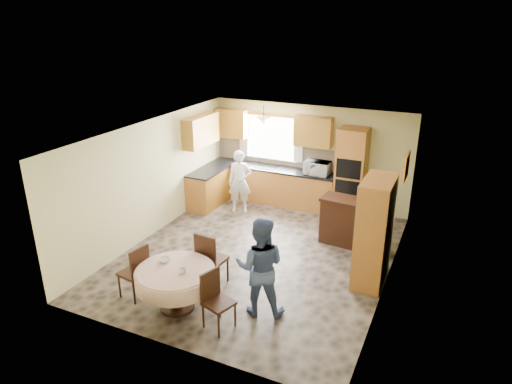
{
  "coord_description": "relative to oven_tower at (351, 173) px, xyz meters",
  "views": [
    {
      "loc": [
        3.33,
        -7.36,
        4.5
      ],
      "look_at": [
        -0.19,
        0.3,
        1.21
      ],
      "focal_mm": 32.0,
      "sensor_mm": 36.0,
      "label": 1
    }
  ],
  "objects": [
    {
      "name": "person_sink",
      "position": [
        -2.46,
        -0.89,
        -0.3
      ],
      "size": [
        0.65,
        0.55,
        1.52
      ],
      "primitive_type": "imported",
      "rotation": [
        0.0,
        0.0,
        0.4
      ],
      "color": "silver",
      "rests_on": "floor"
    },
    {
      "name": "cupboard",
      "position": [
        1.07,
        -2.7,
        -0.09
      ],
      "size": [
        0.51,
        1.02,
        1.94
      ],
      "primitive_type": "cube",
      "color": "orange",
      "rests_on": "floor"
    },
    {
      "name": "wall_cab_left",
      "position": [
        -3.2,
        0.15,
        0.85
      ],
      "size": [
        0.85,
        0.33,
        0.72
      ],
      "primitive_type": "cube",
      "color": "#BB802E",
      "rests_on": "wall_back"
    },
    {
      "name": "bowl_sideboard",
      "position": [
        0.18,
        -1.49,
        -0.1
      ],
      "size": [
        0.25,
        0.25,
        0.06
      ],
      "primitive_type": "imported",
      "rotation": [
        0.0,
        0.0,
        -0.04
      ],
      "color": "#B2B2B2",
      "rests_on": "sideboard"
    },
    {
      "name": "wall_cab_side",
      "position": [
        -3.48,
        -0.89,
        0.85
      ],
      "size": [
        0.33,
        1.2,
        0.72
      ],
      "primitive_type": "cube",
      "color": "#BB802E",
      "rests_on": "wall_left"
    },
    {
      "name": "wall_right",
      "position": [
        1.35,
        -2.69,
        0.19
      ],
      "size": [
        0.02,
        6.0,
        2.5
      ],
      "primitive_type": "cube",
      "color": "#CCC483",
      "rests_on": "floor"
    },
    {
      "name": "chair_left",
      "position": [
        -2.39,
        -4.88,
        -0.53
      ],
      "size": [
        0.48,
        0.48,
        0.97
      ],
      "rotation": [
        0.0,
        0.0,
        -1.74
      ],
      "color": "#34180E",
      "rests_on": "floor"
    },
    {
      "name": "backsplash",
      "position": [
        -2.0,
        0.3,
        0.12
      ],
      "size": [
        3.3,
        0.02,
        0.55
      ],
      "primitive_type": "cube",
      "color": "#C8AE8D",
      "rests_on": "wall_back"
    },
    {
      "name": "chair_back",
      "position": [
        -1.46,
        -4.06,
        -0.49
      ],
      "size": [
        0.48,
        0.48,
        1.03
      ],
      "rotation": [
        0.0,
        0.0,
        3.06
      ],
      "color": "#34180E",
      "rests_on": "floor"
    },
    {
      "name": "wall_cab_right",
      "position": [
        -1.0,
        0.15,
        0.85
      ],
      "size": [
        0.9,
        0.33,
        0.72
      ],
      "primitive_type": "cube",
      "color": "#BB802E",
      "rests_on": "wall_back"
    },
    {
      "name": "wall_front",
      "position": [
        -1.15,
        -5.69,
        0.19
      ],
      "size": [
        5.0,
        0.02,
        2.5
      ],
      "primitive_type": "cube",
      "color": "#CCC483",
      "rests_on": "floor"
    },
    {
      "name": "sideboard",
      "position": [
        0.42,
        -1.49,
        -0.59
      ],
      "size": [
        1.36,
        0.67,
        0.94
      ],
      "primitive_type": "cube",
      "rotation": [
        0.0,
        0.0,
        -0.1
      ],
      "color": "#34180E",
      "rests_on": "floor"
    },
    {
      "name": "base_cab_left",
      "position": [
        -3.35,
        -0.89,
        -0.62
      ],
      "size": [
        0.6,
        1.2,
        0.88
      ],
      "primitive_type": "cube",
      "color": "orange",
      "rests_on": "floor"
    },
    {
      "name": "oven_tower",
      "position": [
        0.0,
        0.0,
        0.0
      ],
      "size": [
        0.66,
        0.62,
        2.12
      ],
      "primitive_type": "cube",
      "color": "orange",
      "rests_on": "floor"
    },
    {
      "name": "chair_right",
      "position": [
        -0.83,
        -4.99,
        -0.55
      ],
      "size": [
        0.5,
        0.5,
        0.92
      ],
      "rotation": [
        0.0,
        0.0,
        1.26
      ],
      "color": "#34180E",
      "rests_on": "floor"
    },
    {
      "name": "space_heater",
      "position": [
        1.04,
        -1.7,
        -0.78
      ],
      "size": [
        0.43,
        0.32,
        0.55
      ],
      "primitive_type": "cube",
      "rotation": [
        0.0,
        0.0,
        0.09
      ],
      "color": "black",
      "rests_on": "floor"
    },
    {
      "name": "counter_left",
      "position": [
        -3.35,
        -0.89,
        -0.16
      ],
      "size": [
        0.64,
        1.2,
        0.04
      ],
      "primitive_type": "cube",
      "color": "black",
      "rests_on": "base_cab_left"
    },
    {
      "name": "bowl_table",
      "position": [
        -1.91,
        -4.74,
        -0.3
      ],
      "size": [
        0.19,
        0.19,
        0.06
      ],
      "primitive_type": "imported",
      "rotation": [
        0.0,
        0.0,
        0.02
      ],
      "color": "#B2B2B2",
      "rests_on": "dining_table"
    },
    {
      "name": "ceiling",
      "position": [
        -1.15,
        -2.69,
        1.44
      ],
      "size": [
        5.0,
        6.0,
        0.01
      ],
      "primitive_type": "cube",
      "color": "white",
      "rests_on": "wall_back"
    },
    {
      "name": "oven_lower",
      "position": [
        0.0,
        -0.31,
        -0.31
      ],
      "size": [
        0.56,
        0.01,
        0.45
      ],
      "primitive_type": "cube",
      "color": "black",
      "rests_on": "oven_tower"
    },
    {
      "name": "wall_back",
      "position": [
        -1.15,
        0.31,
        0.19
      ],
      "size": [
        5.0,
        0.02,
        2.5
      ],
      "primitive_type": "cube",
      "color": "#CCC483",
      "rests_on": "floor"
    },
    {
      "name": "curtain_right",
      "position": [
        -1.4,
        0.24,
        0.59
      ],
      "size": [
        0.22,
        0.02,
        1.15
      ],
      "primitive_type": "cube",
      "color": "white",
      "rests_on": "wall_back"
    },
    {
      "name": "bottle_sideboard",
      "position": [
        0.69,
        -1.49,
        0.03
      ],
      "size": [
        0.14,
        0.14,
        0.31
      ],
      "primitive_type": "imported",
      "rotation": [
        0.0,
        0.0,
        -0.16
      ],
      "color": "silver",
      "rests_on": "sideboard"
    },
    {
      "name": "person_dining",
      "position": [
        -0.35,
        -4.39,
        -0.23
      ],
      "size": [
        0.95,
        0.83,
        1.65
      ],
      "primitive_type": "imported",
      "rotation": [
        0.0,
        0.0,
        3.44
      ],
      "color": "#374678",
      "rests_on": "floor"
    },
    {
      "name": "floor",
      "position": [
        -1.15,
        -2.69,
        -1.06
      ],
      "size": [
        5.0,
        6.0,
        0.01
      ],
      "primitive_type": "cube",
      "color": "brown",
      "rests_on": "ground"
    },
    {
      "name": "oven_upper",
      "position": [
        0.0,
        -0.31,
        0.19
      ],
      "size": [
        0.56,
        0.01,
        0.45
      ],
      "primitive_type": "cube",
      "color": "black",
      "rests_on": "oven_tower"
    },
    {
      "name": "curtain_left",
      "position": [
        -2.9,
        0.24,
        0.59
      ],
      "size": [
        0.22,
        0.02,
        1.15
      ],
      "primitive_type": "cube",
      "color": "white",
      "rests_on": "wall_back"
    },
    {
      "name": "window",
      "position": [
        -2.15,
        0.29,
        0.54
      ],
      "size": [
        1.4,
        0.03,
        1.1
      ],
      "primitive_type": "cube",
      "color": "white",
      "rests_on": "wall_back"
    },
    {
      "name": "base_cab_back",
      "position": [
        -2.0,
        0.01,
        -0.62
      ],
      "size": [
        3.3,
        0.6,
        0.88
      ],
      "primitive_type": "cube",
      "color": "orange",
      "rests_on": "floor"
    },
    {
      "name": "framed_picture",
      "position": [
        1.32,
        -1.24,
        0.7
      ],
      "size": [
        0.06,
        0.63,
        0.52
      ],
      "color": "gold",
      "rests_on": "wall_right"
    },
    {
      "name": "cup_table",
      "position": [
        -1.43,
        -4.92,
        -0.29
      ],
      "size": [
        0.15,
        0.15,
        0.09
      ],
      "primitive_type": "imported",
      "rotation": [
        0.0,
        0.0,
        0.44
      ],
      "color": "#B2B2B2",
      "rests_on": "dining_table"
    },
    {
      "name": "microwave",
      "position": [
        -0.81,
        -0.04,
        0.02
      ],
      "size": [
        0.6,
        0.42,
        0.33
      ],
      "primitive_type": "imported",
      "rotation": [
        0.0,
        0.0,
        -0.03
      ],
      "color": "silver",
      "rests_on": "counter_back"
    },
    {
      "name": "wall_left",
      "position": [
        -3.65,
        -2.69,
        0.19
      ],
      "size": [
        0.02,
        6.0,
        2.5
      ],
      "primitive_type": "cube",
      "color": "#CCC483",
      "rests_on": "floor"
    },
    {
      "name": "counter_back",
      "position": [
        -2.0,
        0.01,
        -0.16
      ],
      "size": [
        3.3,
        0.64,
        0.04
      ],
      "primitive_type": "cube",
      "color": "black",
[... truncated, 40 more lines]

